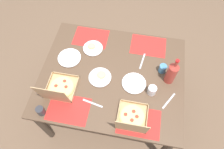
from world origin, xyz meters
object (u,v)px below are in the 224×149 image
object	(u,v)px
pizza_box_center	(60,89)
cup_red	(41,111)
pizza_box_corner_left	(132,119)
cup_spare	(163,69)
plate_far_right	(134,83)
soda_bottle	(172,73)
cup_clear_left	(152,90)
plate_far_left	(69,58)
plate_middle	(93,48)
plate_near_left	(100,77)

from	to	relation	value
pizza_box_center	cup_red	bearing A→B (deg)	67.32
pizza_box_corner_left	cup_spare	size ratio (longest dim) A/B	3.36
pizza_box_center	plate_far_right	bearing A→B (deg)	-162.91
soda_bottle	cup_clear_left	world-z (taller)	soda_bottle
cup_red	cup_spare	bearing A→B (deg)	-148.02
plate_far_right	cup_red	world-z (taller)	cup_red
pizza_box_center	plate_far_left	xyz separation A→B (m)	(0.03, -0.36, -0.04)
cup_clear_left	plate_far_right	bearing A→B (deg)	-20.06
pizza_box_center	cup_clear_left	world-z (taller)	pizza_box_center
pizza_box_center	pizza_box_corner_left	bearing A→B (deg)	167.20
plate_far_left	cup_clear_left	size ratio (longest dim) A/B	2.52
plate_far_right	soda_bottle	size ratio (longest dim) A/B	0.69
plate_far_right	cup_spare	distance (m)	0.31
plate_middle	cup_clear_left	distance (m)	0.74
pizza_box_corner_left	soda_bottle	distance (m)	0.54
cup_clear_left	pizza_box_corner_left	bearing A→B (deg)	64.43
plate_middle	plate_far_left	distance (m)	0.26
pizza_box_corner_left	plate_near_left	xyz separation A→B (m)	(0.35, -0.36, -0.04)
soda_bottle	cup_red	bearing A→B (deg)	26.56
plate_far_left	cup_clear_left	world-z (taller)	cup_clear_left
pizza_box_corner_left	pizza_box_center	world-z (taller)	pizza_box_center
plate_far_right	cup_spare	size ratio (longest dim) A/B	2.62
plate_far_left	soda_bottle	distance (m)	0.99
plate_middle	plate_near_left	bearing A→B (deg)	114.56
pizza_box_corner_left	plate_middle	world-z (taller)	pizza_box_corner_left
plate_far_left	plate_far_right	distance (m)	0.69
plate_far_right	cup_red	distance (m)	0.85
cup_spare	soda_bottle	bearing A→B (deg)	127.60
plate_middle	plate_near_left	xyz separation A→B (m)	(-0.15, 0.32, -0.00)
pizza_box_corner_left	plate_far_right	world-z (taller)	pizza_box_corner_left
plate_far_right	soda_bottle	xyz separation A→B (m)	(-0.31, -0.10, 0.12)
plate_far_left	cup_red	size ratio (longest dim) A/B	2.59
pizza_box_corner_left	plate_middle	xyz separation A→B (m)	(0.50, -0.68, -0.04)
pizza_box_corner_left	soda_bottle	xyz separation A→B (m)	(-0.29, -0.45, 0.09)
pizza_box_corner_left	soda_bottle	world-z (taller)	soda_bottle
plate_middle	cup_red	bearing A→B (deg)	70.33
plate_near_left	soda_bottle	world-z (taller)	soda_bottle
cup_spare	plate_far_left	bearing A→B (deg)	1.39
pizza_box_corner_left	cup_red	world-z (taller)	pizza_box_corner_left
pizza_box_corner_left	plate_middle	size ratio (longest dim) A/B	1.43
plate_far_right	cup_clear_left	size ratio (longest dim) A/B	2.45
pizza_box_corner_left	cup_spare	distance (m)	0.58
plate_middle	cup_spare	size ratio (longest dim) A/B	2.36
plate_far_left	plate_near_left	bearing A→B (deg)	155.28
pizza_box_corner_left	pizza_box_center	distance (m)	0.69
cup_clear_left	plate_far_left	bearing A→B (deg)	-15.20
plate_far_right	cup_clear_left	bearing A→B (deg)	159.94
plate_far_left	cup_spare	distance (m)	0.92
plate_near_left	plate_far_right	bearing A→B (deg)	178.92
soda_bottle	pizza_box_corner_left	bearing A→B (deg)	57.62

